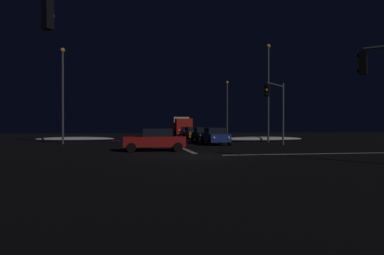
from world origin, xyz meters
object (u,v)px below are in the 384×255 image
Objects in this scene: streetlamp_left_near at (63,89)px; streetlamp_right_far at (227,105)px; sedan_orange at (193,133)px; sedan_white at (188,132)px; sedan_red_crossing at (155,140)px; traffic_signal_ne at (276,101)px; sedan_blue at (215,136)px; streetlamp_right_near at (268,86)px; box_truck at (181,126)px; sedan_black at (203,134)px.

streetlamp_left_near is 1.09× the size of streetlamp_right_far.
sedan_white is (0.21, 5.30, 0.00)m from sedan_orange.
traffic_signal_ne is (10.90, 4.52, 3.07)m from sedan_red_crossing.
streetlamp_right_near is (6.72, 3.90, 5.10)m from sedan_blue.
box_truck is at bearing 54.98° from streetlamp_left_near.
traffic_signal_ne is (4.78, -8.54, 3.07)m from sedan_black.
streetlamp_right_near is 1.23× the size of streetlamp_right_far.
sedan_black is 0.51× the size of streetlamp_right_far.
streetlamp_right_far is at bearing 51.02° from sedan_orange.
sedan_blue is 0.47× the size of streetlamp_left_near.
streetlamp_left_near reaches higher than box_truck.
sedan_black is 0.77× the size of traffic_signal_ne.
streetlamp_right_near is 16.03m from streetlamp_right_far.
sedan_black and sedan_red_crossing have the same top height.
sedan_white is 15.45m from streetlamp_right_near.
streetlamp_left_near is at bearing -180.00° from streetlamp_right_near.
streetlamp_left_near reaches higher than streetlamp_right_far.
traffic_signal_ne is 19.98m from streetlamp_left_near.
streetlamp_right_near reaches higher than traffic_signal_ne.
sedan_orange is 15.24m from traffic_signal_ne.
streetlamp_right_far is (6.64, 13.82, 4.11)m from sedan_black.
traffic_signal_ne is at bearing -94.75° from streetlamp_right_far.
sedan_white is 0.47× the size of streetlamp_left_near.
streetlamp_right_far is at bearing 90.00° from streetlamp_right_near.
streetlamp_right_far is at bearing -34.18° from box_truck.
sedan_orange and sedan_white have the same top height.
sedan_white is at bearing 89.06° from sedan_blue.
sedan_red_crossing is at bearing -108.10° from sedan_orange.
sedan_orange is at bearing 28.90° from streetlamp_left_near.
traffic_signal_ne is at bearing -18.60° from streetlamp_left_near.
streetlamp_right_far reaches higher than sedan_red_crossing.
streetlamp_right_far reaches higher than sedan_black.
streetlamp_left_near is at bearing -137.56° from sedan_white.
sedan_orange is 11.43m from streetlamp_right_near.
box_truck is at bearing 89.39° from sedan_blue.
sedan_orange is (-0.02, 5.60, 0.00)m from sedan_black.
sedan_white is (0.28, 16.99, 0.00)m from sedan_blue.
sedan_orange is 0.51× the size of streetlamp_right_far.
traffic_signal_ne is at bearing -26.76° from sedan_blue.
sedan_blue is 24.31m from box_truck.
sedan_black is 18.23m from box_truck.
streetlamp_right_far is at bearing 37.64° from streetlamp_left_near.
sedan_blue is 11.68m from sedan_orange.
box_truck is at bearing 145.82° from streetlamp_right_far.
sedan_orange is 19.63m from sedan_red_crossing.
traffic_signal_ne is (4.86, -2.45, 3.07)m from sedan_blue.
sedan_blue is 1.00× the size of sedan_black.
sedan_black is 1.00× the size of sedan_orange.
sedan_orange is at bearing 108.74° from traffic_signal_ne.
box_truck reaches higher than sedan_orange.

